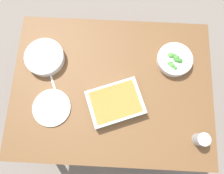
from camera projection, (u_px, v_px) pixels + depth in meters
ground_plane at (112, 107)px, 1.97m from camera, size 6.00×6.00×0.00m
dining_table at (112, 91)px, 1.34m from camera, size 1.20×0.90×0.74m
stew_bowl at (45, 57)px, 1.27m from camera, size 0.24×0.24×0.06m
broccoli_bowl at (174, 60)px, 1.27m from camera, size 0.21×0.21×0.07m
baking_dish at (115, 103)px, 1.20m from camera, size 0.36×0.31×0.06m
drink_cup at (201, 139)px, 1.14m from camera, size 0.07×0.07×0.08m
side_plate at (52, 108)px, 1.22m from camera, size 0.22×0.22×0.01m
spoon_by_stew at (51, 77)px, 1.27m from camera, size 0.09×0.17×0.01m
fork_on_table at (107, 89)px, 1.25m from camera, size 0.16×0.10×0.01m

